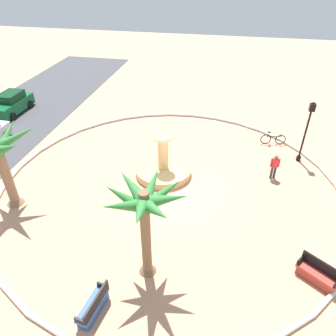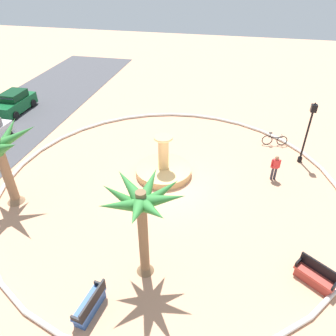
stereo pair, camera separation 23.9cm
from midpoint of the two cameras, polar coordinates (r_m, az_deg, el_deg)
The scene contains 11 objects.
ground_plane at distance 18.17m, azimuth 0.73°, elevation -3.24°, with size 80.00×80.00×0.00m, color tan.
plaza_curb at distance 18.11m, azimuth 0.74°, elevation -2.99°, with size 19.03×19.03×0.20m, color silver.
fountain at distance 18.93m, azimuth -0.43°, elevation -0.21°, with size 3.32×3.32×2.54m.
palm_tree_near_fountain at distance 17.30m, azimuth -27.55°, elevation 2.61°, with size 3.69×3.71×4.35m.
palm_tree_by_curb at distance 11.48m, azimuth -4.06°, elevation -7.08°, with size 3.32×3.24×4.48m.
bench_east at distance 14.67m, azimuth 25.24°, elevation -17.23°, with size 1.34×1.59×1.00m.
bench_west at distance 12.98m, azimuth -13.20°, elevation -22.86°, with size 1.66×0.75×1.00m.
lamppost at distance 20.89m, azimuth 24.14°, elevation 6.49°, with size 0.32×0.32×4.00m.
bicycle_red_frame at distance 23.08m, azimuth 18.82°, elevation 4.77°, with size 0.44×1.71×0.94m.
person_cyclist_helmet at distance 19.24m, azimuth 18.99°, elevation 0.25°, with size 0.24×0.53×1.59m.
parked_car_third at distance 29.43m, azimuth -25.62°, elevation 10.47°, with size 4.01×1.93×1.67m.
Camera 2 is at (-14.09, -2.98, 11.08)m, focal length 34.03 mm.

